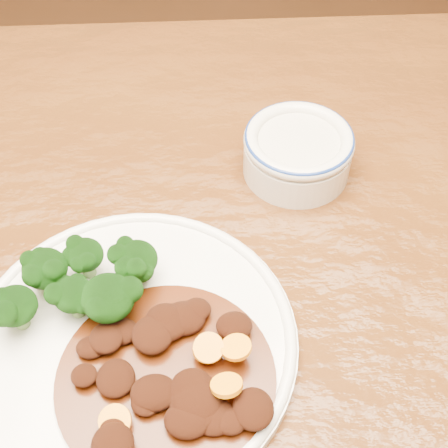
{
  "coord_description": "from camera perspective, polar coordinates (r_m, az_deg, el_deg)",
  "views": [
    {
      "loc": [
        0.02,
        -0.38,
        1.27
      ],
      "look_at": [
        0.05,
        0.04,
        0.77
      ],
      "focal_mm": 50.0,
      "sensor_mm": 36.0,
      "label": 1
    }
  ],
  "objects": [
    {
      "name": "dining_table",
      "position": [
        0.71,
        -4.02,
        -7.68
      ],
      "size": [
        1.51,
        0.92,
        0.75
      ],
      "rotation": [
        0.0,
        0.0,
        -0.02
      ],
      "color": "#4E290D",
      "rests_on": "ground"
    },
    {
      "name": "dinner_plate",
      "position": [
        0.59,
        -8.38,
        -10.55
      ],
      "size": [
        0.3,
        0.3,
        0.02
      ],
      "rotation": [
        0.0,
        0.0,
        -0.41
      ],
      "color": "white",
      "rests_on": "dining_table"
    },
    {
      "name": "broccoli_florets",
      "position": [
        0.59,
        -13.06,
        -5.24
      ],
      "size": [
        0.15,
        0.1,
        0.05
      ],
      "color": "#6E9A4F",
      "rests_on": "dinner_plate"
    },
    {
      "name": "mince_stew",
      "position": [
        0.55,
        -4.88,
        -13.5
      ],
      "size": [
        0.19,
        0.19,
        0.04
      ],
      "color": "#491907",
      "rests_on": "dinner_plate"
    },
    {
      "name": "dip_bowl",
      "position": [
        0.71,
        6.76,
        6.66
      ],
      "size": [
        0.12,
        0.12,
        0.06
      ],
      "rotation": [
        0.0,
        0.0,
        -0.18
      ],
      "color": "silver",
      "rests_on": "dining_table"
    }
  ]
}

